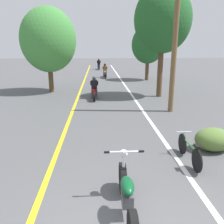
{
  "coord_description": "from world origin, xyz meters",
  "views": [
    {
      "loc": [
        -0.44,
        -2.98,
        3.06
      ],
      "look_at": [
        0.02,
        4.73,
        0.9
      ],
      "focal_mm": 38.0,
      "sensor_mm": 36.0,
      "label": 1
    }
  ],
  "objects_px": {
    "roadside_tree_right_near": "(163,20)",
    "bicycle_parked": "(189,151)",
    "roadside_tree_left": "(48,40)",
    "motorcycle_foreground": "(127,195)",
    "utility_pole": "(176,31)",
    "roadside_tree_right_far": "(148,45)",
    "motorcycle_rider_lead": "(94,90)",
    "motorcycle_rider_mid": "(105,72)",
    "motorcycle_rider_far": "(99,65)"
  },
  "relations": [
    {
      "from": "roadside_tree_right_near",
      "to": "motorcycle_foreground",
      "type": "bearing_deg",
      "value": -107.21
    },
    {
      "from": "roadside_tree_right_near",
      "to": "roadside_tree_left",
      "type": "bearing_deg",
      "value": 164.66
    },
    {
      "from": "bicycle_parked",
      "to": "motorcycle_rider_far",
      "type": "bearing_deg",
      "value": 94.9
    },
    {
      "from": "utility_pole",
      "to": "roadside_tree_left",
      "type": "distance_m",
      "value": 8.62
    },
    {
      "from": "roadside_tree_left",
      "to": "motorcycle_rider_far",
      "type": "distance_m",
      "value": 16.63
    },
    {
      "from": "motorcycle_rider_lead",
      "to": "bicycle_parked",
      "type": "bearing_deg",
      "value": -72.15
    },
    {
      "from": "motorcycle_rider_mid",
      "to": "motorcycle_rider_lead",
      "type": "bearing_deg",
      "value": -95.48
    },
    {
      "from": "utility_pole",
      "to": "roadside_tree_right_far",
      "type": "xyz_separation_m",
      "value": [
        1.05,
        10.94,
        -0.51
      ]
    },
    {
      "from": "bicycle_parked",
      "to": "roadside_tree_left",
      "type": "bearing_deg",
      "value": 117.96
    },
    {
      "from": "utility_pole",
      "to": "roadside_tree_right_far",
      "type": "distance_m",
      "value": 11.0
    },
    {
      "from": "motorcycle_rider_lead",
      "to": "motorcycle_rider_mid",
      "type": "bearing_deg",
      "value": 84.52
    },
    {
      "from": "roadside_tree_right_far",
      "to": "motorcycle_rider_lead",
      "type": "height_order",
      "value": "roadside_tree_right_far"
    },
    {
      "from": "motorcycle_foreground",
      "to": "bicycle_parked",
      "type": "relative_size",
      "value": 1.33
    },
    {
      "from": "roadside_tree_left",
      "to": "motorcycle_rider_lead",
      "type": "distance_m",
      "value": 4.78
    },
    {
      "from": "roadside_tree_left",
      "to": "motorcycle_rider_mid",
      "type": "relative_size",
      "value": 2.52
    },
    {
      "from": "roadside_tree_right_near",
      "to": "motorcycle_rider_far",
      "type": "relative_size",
      "value": 2.98
    },
    {
      "from": "roadside_tree_left",
      "to": "motorcycle_rider_far",
      "type": "xyz_separation_m",
      "value": [
        3.34,
        16.03,
        -2.88
      ]
    },
    {
      "from": "roadside_tree_right_near",
      "to": "motorcycle_rider_lead",
      "type": "bearing_deg",
      "value": -173.86
    },
    {
      "from": "motorcycle_rider_lead",
      "to": "motorcycle_rider_mid",
      "type": "xyz_separation_m",
      "value": [
        0.94,
        9.76,
        0.03
      ]
    },
    {
      "from": "roadside_tree_right_near",
      "to": "roadside_tree_right_far",
      "type": "xyz_separation_m",
      "value": [
        0.73,
        7.42,
        -1.34
      ]
    },
    {
      "from": "roadside_tree_left",
      "to": "motorcycle_rider_lead",
      "type": "xyz_separation_m",
      "value": [
        2.97,
        -2.35,
        -2.92
      ]
    },
    {
      "from": "motorcycle_foreground",
      "to": "roadside_tree_left",
      "type": "bearing_deg",
      "value": 106.33
    },
    {
      "from": "utility_pole",
      "to": "roadside_tree_left",
      "type": "relative_size",
      "value": 1.3
    },
    {
      "from": "utility_pole",
      "to": "motorcycle_rider_mid",
      "type": "xyz_separation_m",
      "value": [
        -2.77,
        12.85,
        -3.15
      ]
    },
    {
      "from": "roadside_tree_left",
      "to": "motorcycle_foreground",
      "type": "relative_size",
      "value": 2.51
    },
    {
      "from": "motorcycle_foreground",
      "to": "roadside_tree_right_near",
      "type": "bearing_deg",
      "value": 72.79
    },
    {
      "from": "roadside_tree_left",
      "to": "motorcycle_foreground",
      "type": "xyz_separation_m",
      "value": [
        3.69,
        -12.6,
        -3.0
      ]
    },
    {
      "from": "roadside_tree_right_far",
      "to": "motorcycle_foreground",
      "type": "height_order",
      "value": "roadside_tree_right_far"
    },
    {
      "from": "motorcycle_rider_mid",
      "to": "motorcycle_foreground",
      "type": "bearing_deg",
      "value": -90.62
    },
    {
      "from": "roadside_tree_right_far",
      "to": "motorcycle_foreground",
      "type": "distance_m",
      "value": 18.74
    },
    {
      "from": "motorcycle_rider_lead",
      "to": "utility_pole",
      "type": "bearing_deg",
      "value": -39.82
    },
    {
      "from": "utility_pole",
      "to": "roadside_tree_right_near",
      "type": "relative_size",
      "value": 1.11
    },
    {
      "from": "roadside_tree_right_near",
      "to": "motorcycle_foreground",
      "type": "distance_m",
      "value": 11.9
    },
    {
      "from": "motorcycle_rider_mid",
      "to": "bicycle_parked",
      "type": "height_order",
      "value": "motorcycle_rider_mid"
    },
    {
      "from": "roadside_tree_right_far",
      "to": "bicycle_parked",
      "type": "height_order",
      "value": "roadside_tree_right_far"
    },
    {
      "from": "roadside_tree_left",
      "to": "motorcycle_rider_far",
      "type": "bearing_deg",
      "value": 78.22
    },
    {
      "from": "motorcycle_rider_mid",
      "to": "bicycle_parked",
      "type": "bearing_deg",
      "value": -84.54
    },
    {
      "from": "utility_pole",
      "to": "bicycle_parked",
      "type": "distance_m",
      "value": 6.24
    },
    {
      "from": "utility_pole",
      "to": "motorcycle_foreground",
      "type": "height_order",
      "value": "utility_pole"
    },
    {
      "from": "roadside_tree_right_far",
      "to": "utility_pole",
      "type": "bearing_deg",
      "value": -95.51
    },
    {
      "from": "roadside_tree_left",
      "to": "motorcycle_rider_lead",
      "type": "bearing_deg",
      "value": -38.38
    },
    {
      "from": "roadside_tree_right_far",
      "to": "motorcycle_rider_far",
      "type": "height_order",
      "value": "roadside_tree_right_far"
    },
    {
      "from": "roadside_tree_right_far",
      "to": "roadside_tree_left",
      "type": "height_order",
      "value": "roadside_tree_left"
    },
    {
      "from": "motorcycle_foreground",
      "to": "motorcycle_rider_far",
      "type": "xyz_separation_m",
      "value": [
        -0.35,
        28.63,
        0.12
      ]
    },
    {
      "from": "roadside_tree_left",
      "to": "bicycle_parked",
      "type": "relative_size",
      "value": 3.33
    },
    {
      "from": "roadside_tree_left",
      "to": "motorcycle_foreground",
      "type": "distance_m",
      "value": 13.47
    },
    {
      "from": "roadside_tree_right_near",
      "to": "motorcycle_rider_lead",
      "type": "xyz_separation_m",
      "value": [
        -4.03,
        -0.43,
        -4.0
      ]
    },
    {
      "from": "roadside_tree_right_near",
      "to": "motorcycle_rider_mid",
      "type": "height_order",
      "value": "roadside_tree_right_near"
    },
    {
      "from": "roadside_tree_right_near",
      "to": "bicycle_parked",
      "type": "bearing_deg",
      "value": -98.97
    },
    {
      "from": "roadside_tree_right_near",
      "to": "roadside_tree_right_far",
      "type": "relative_size",
      "value": 1.32
    }
  ]
}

